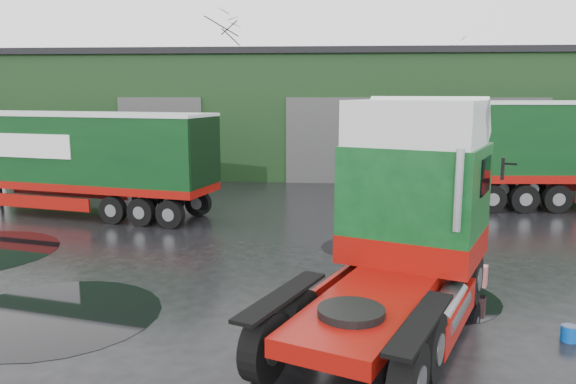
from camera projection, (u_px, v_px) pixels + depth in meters
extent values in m
plane|color=black|center=(244.00, 277.00, 13.00)|extent=(100.00, 100.00, 0.00)
cube|color=black|center=(329.00, 114.00, 32.00)|extent=(32.00, 12.00, 6.00)
cube|color=black|center=(329.00, 58.00, 31.45)|extent=(32.40, 12.40, 0.30)
cylinder|color=#0845B1|center=(569.00, 334.00, 9.62)|extent=(0.34, 0.34, 0.27)
cylinder|color=black|center=(56.00, 315.00, 10.75)|extent=(3.96, 3.96, 0.01)
cylinder|color=black|center=(363.00, 247.00, 15.46)|extent=(2.33, 2.33, 0.01)
cylinder|color=black|center=(431.00, 298.00, 11.63)|extent=(2.80, 2.80, 0.01)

